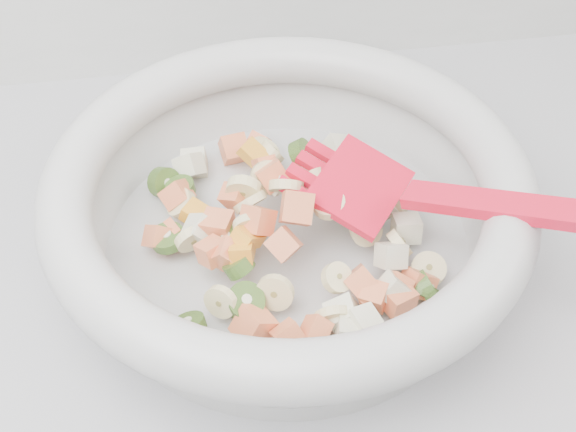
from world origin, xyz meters
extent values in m
cylinder|color=#BABAB8|center=(-0.07, 1.46, 0.91)|extent=(0.30, 0.30, 0.02)
torus|color=#BABAB8|center=(-0.07, 1.46, 0.98)|extent=(0.37, 0.37, 0.04)
cylinder|color=beige|center=(-0.05, 1.49, 0.95)|extent=(0.03, 0.02, 0.03)
cylinder|color=beige|center=(-0.10, 1.47, 0.95)|extent=(0.04, 0.02, 0.03)
cylinder|color=beige|center=(-0.06, 1.37, 0.93)|extent=(0.03, 0.01, 0.03)
cylinder|color=beige|center=(0.02, 1.40, 0.93)|extent=(0.04, 0.04, 0.02)
cylinder|color=beige|center=(-0.08, 1.54, 0.94)|extent=(0.03, 0.03, 0.02)
cylinder|color=beige|center=(-0.01, 1.55, 0.92)|extent=(0.02, 0.04, 0.04)
cylinder|color=beige|center=(-0.10, 1.48, 0.96)|extent=(0.04, 0.02, 0.04)
cylinder|color=beige|center=(0.02, 1.47, 0.94)|extent=(0.03, 0.03, 0.04)
cylinder|color=beige|center=(-0.15, 1.49, 0.93)|extent=(0.03, 0.03, 0.02)
cylinder|color=beige|center=(-0.07, 1.47, 0.96)|extent=(0.04, 0.03, 0.03)
cylinder|color=beige|center=(-0.07, 1.54, 0.94)|extent=(0.02, 0.03, 0.03)
cylinder|color=beige|center=(0.01, 1.42, 0.94)|extent=(0.02, 0.03, 0.02)
cylinder|color=beige|center=(-0.02, 1.44, 0.94)|extent=(0.03, 0.02, 0.03)
cylinder|color=beige|center=(-0.15, 1.45, 0.94)|extent=(0.03, 0.02, 0.03)
cylinder|color=beige|center=(-0.01, 1.54, 0.93)|extent=(0.03, 0.03, 0.02)
cylinder|color=beige|center=(-0.05, 1.39, 0.95)|extent=(0.03, 0.03, 0.02)
cylinder|color=beige|center=(-0.11, 1.44, 0.96)|extent=(0.03, 0.01, 0.03)
cylinder|color=beige|center=(-0.04, 1.45, 0.96)|extent=(0.03, 0.03, 0.01)
cylinder|color=beige|center=(-0.09, 1.39, 0.94)|extent=(0.04, 0.02, 0.04)
cylinder|color=beige|center=(-0.02, 1.48, 0.95)|extent=(0.02, 0.03, 0.03)
cylinder|color=beige|center=(-0.08, 1.49, 0.95)|extent=(0.03, 0.02, 0.03)
cylinder|color=beige|center=(-0.13, 1.39, 0.94)|extent=(0.03, 0.02, 0.04)
cube|color=#DC6945|center=(-0.01, 1.37, 0.93)|extent=(0.03, 0.03, 0.02)
cube|color=#DC6945|center=(-0.09, 1.35, 0.93)|extent=(0.03, 0.03, 0.03)
cube|color=#DC6945|center=(-0.07, 1.35, 0.93)|extent=(0.03, 0.03, 0.03)
cube|color=#DC6945|center=(-0.08, 1.49, 0.96)|extent=(0.03, 0.03, 0.03)
cube|color=#DC6945|center=(-0.10, 1.56, 0.93)|extent=(0.03, 0.03, 0.03)
cube|color=#DC6945|center=(-0.11, 1.37, 0.93)|extent=(0.04, 0.03, 0.03)
cube|color=#DC6945|center=(-0.02, 1.38, 0.94)|extent=(0.03, 0.03, 0.02)
cube|color=#DC6945|center=(0.01, 1.39, 0.93)|extent=(0.03, 0.03, 0.03)
cube|color=#DC6945|center=(-0.17, 1.46, 0.93)|extent=(0.03, 0.03, 0.03)
cube|color=#DC6945|center=(-0.11, 1.48, 0.95)|extent=(0.03, 0.03, 0.03)
cube|color=#DC6945|center=(-0.17, 1.46, 0.93)|extent=(0.03, 0.02, 0.02)
cube|color=#DC6945|center=(-0.08, 1.56, 0.93)|extent=(0.03, 0.03, 0.02)
cube|color=#DC6945|center=(-0.16, 1.50, 0.94)|extent=(0.03, 0.03, 0.03)
cube|color=#DC6945|center=(-0.08, 1.51, 0.95)|extent=(0.02, 0.03, 0.03)
cube|color=#DC6945|center=(-0.13, 1.42, 0.95)|extent=(0.03, 0.03, 0.03)
cube|color=#DC6945|center=(-0.07, 1.44, 0.97)|extent=(0.03, 0.04, 0.04)
cube|color=#DC6945|center=(-0.10, 1.44, 0.96)|extent=(0.03, 0.03, 0.03)
cube|color=#DC6945|center=(-0.13, 1.43, 0.95)|extent=(0.03, 0.03, 0.02)
cube|color=#DC6945|center=(-0.08, 1.42, 0.96)|extent=(0.03, 0.03, 0.03)
cube|color=#DC6945|center=(-0.01, 1.38, 0.93)|extent=(0.03, 0.03, 0.03)
cube|color=#DC6945|center=(-0.13, 1.45, 0.95)|extent=(0.03, 0.03, 0.02)
cube|color=#DC6945|center=(-0.03, 1.39, 0.94)|extent=(0.03, 0.04, 0.04)
cylinder|color=#6AA737|center=(-0.15, 1.51, 0.93)|extent=(0.03, 0.03, 0.01)
cylinder|color=#6AA737|center=(-0.17, 1.52, 0.93)|extent=(0.04, 0.03, 0.04)
cylinder|color=#6AA737|center=(-0.04, 1.47, 0.96)|extent=(0.02, 0.03, 0.03)
cylinder|color=#6AA737|center=(0.02, 1.38, 0.93)|extent=(0.02, 0.03, 0.03)
cylinder|color=#6AA737|center=(-0.05, 1.53, 0.94)|extent=(0.03, 0.03, 0.03)
cylinder|color=#6AA737|center=(-0.12, 1.41, 0.95)|extent=(0.03, 0.03, 0.03)
cylinder|color=#6AA737|center=(0.01, 1.38, 0.93)|extent=(0.03, 0.03, 0.03)
cylinder|color=#6AA737|center=(-0.12, 1.44, 0.95)|extent=(0.03, 0.03, 0.02)
cylinder|color=#6AA737|center=(-0.17, 1.46, 0.93)|extent=(0.04, 0.04, 0.01)
cylinder|color=#6AA737|center=(-0.01, 1.47, 0.94)|extent=(0.04, 0.04, 0.03)
cylinder|color=#6AA737|center=(-0.16, 1.38, 0.93)|extent=(0.03, 0.03, 0.02)
cylinder|color=#6AA737|center=(-0.12, 1.38, 0.94)|extent=(0.04, 0.04, 0.03)
cube|color=beige|center=(0.02, 1.44, 0.93)|extent=(0.02, 0.03, 0.02)
cube|color=beige|center=(0.00, 1.41, 0.94)|extent=(0.03, 0.03, 0.03)
cube|color=beige|center=(0.00, 1.50, 0.94)|extent=(0.03, 0.03, 0.03)
cube|color=beige|center=(-0.03, 1.48, 0.95)|extent=(0.03, 0.03, 0.03)
cube|color=beige|center=(-0.05, 1.37, 0.93)|extent=(0.03, 0.02, 0.03)
cube|color=beige|center=(-0.01, 1.49, 0.94)|extent=(0.03, 0.03, 0.03)
cube|color=beige|center=(-0.01, 1.38, 0.94)|extent=(0.03, 0.02, 0.03)
cube|color=beige|center=(-0.15, 1.54, 0.93)|extent=(0.03, 0.03, 0.03)
cube|color=beige|center=(-0.04, 1.35, 0.93)|extent=(0.03, 0.03, 0.02)
cube|color=beige|center=(-0.14, 1.55, 0.92)|extent=(0.02, 0.03, 0.03)
cube|color=beige|center=(0.00, 1.46, 0.94)|extent=(0.03, 0.02, 0.03)
cube|color=beige|center=(-0.08, 1.49, 0.95)|extent=(0.03, 0.03, 0.03)
cube|color=beige|center=(-0.05, 1.35, 0.93)|extent=(0.03, 0.03, 0.02)
cube|color=beige|center=(-0.14, 1.45, 0.94)|extent=(0.03, 0.03, 0.03)
cube|color=beige|center=(-0.05, 1.52, 0.94)|extent=(0.03, 0.03, 0.03)
cube|color=beige|center=(-0.02, 1.55, 0.93)|extent=(0.03, 0.03, 0.03)
cube|color=gold|center=(-0.09, 1.53, 0.94)|extent=(0.03, 0.03, 0.02)
cube|color=gold|center=(-0.11, 1.43, 0.95)|extent=(0.03, 0.03, 0.03)
cube|color=gold|center=(-0.14, 1.47, 0.94)|extent=(0.03, 0.03, 0.02)
cube|color=gold|center=(-0.11, 1.42, 0.95)|extent=(0.02, 0.03, 0.02)
cube|color=red|center=(-0.02, 1.46, 0.96)|extent=(0.09, 0.09, 0.03)
cube|color=red|center=(-0.04, 1.51, 0.96)|extent=(0.03, 0.03, 0.02)
cube|color=red|center=(-0.05, 1.49, 0.96)|extent=(0.03, 0.03, 0.02)
cube|color=red|center=(-0.06, 1.48, 0.96)|extent=(0.03, 0.03, 0.02)
cube|color=red|center=(-0.07, 1.47, 0.96)|extent=(0.03, 0.03, 0.02)
cube|color=red|center=(0.10, 1.37, 1.00)|extent=(0.19, 0.15, 0.07)
camera|label=1|loc=(-0.14, 1.03, 1.38)|focal=50.00mm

